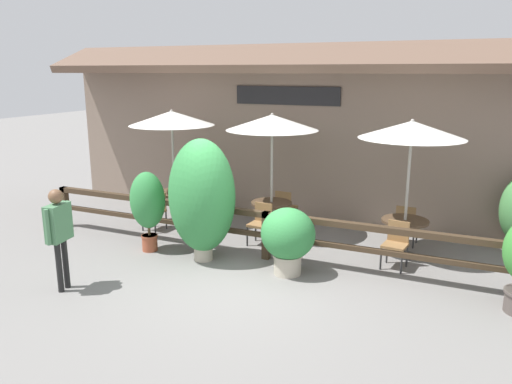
# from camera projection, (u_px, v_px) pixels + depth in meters

# --- Properties ---
(ground_plane) EXTENTS (60.00, 60.00, 0.00)m
(ground_plane) POSITION_uv_depth(u_px,v_px,m) (243.00, 278.00, 8.84)
(ground_plane) COLOR slate
(building_facade) EXTENTS (14.28, 1.49, 4.23)m
(building_facade) POSITION_uv_depth(u_px,v_px,m) (316.00, 131.00, 11.97)
(building_facade) COLOR gray
(building_facade) RESTS_ON ground
(patio_railing) EXTENTS (10.40, 0.14, 0.95)m
(patio_railing) POSITION_uv_depth(u_px,v_px,m) (266.00, 225.00, 9.61)
(patio_railing) COLOR #3D2D1E
(patio_railing) RESTS_ON ground
(patio_umbrella_near) EXTENTS (1.99, 1.99, 2.71)m
(patio_umbrella_near) POSITION_uv_depth(u_px,v_px,m) (172.00, 118.00, 11.59)
(patio_umbrella_near) COLOR #B7B2A8
(patio_umbrella_near) RESTS_ON ground
(dining_table_near) EXTENTS (0.91, 0.91, 0.75)m
(dining_table_near) POSITION_uv_depth(u_px,v_px,m) (175.00, 198.00, 12.04)
(dining_table_near) COLOR #4C3826
(dining_table_near) RESTS_ON ground
(chair_near_streetside) EXTENTS (0.47, 0.47, 0.87)m
(chair_near_streetside) POSITION_uv_depth(u_px,v_px,m) (156.00, 209.00, 11.48)
(chair_near_streetside) COLOR olive
(chair_near_streetside) RESTS_ON ground
(chair_near_wallside) EXTENTS (0.43, 0.43, 0.87)m
(chair_near_wallside) POSITION_uv_depth(u_px,v_px,m) (189.00, 195.00, 12.70)
(chair_near_wallside) COLOR olive
(chair_near_wallside) RESTS_ON ground
(patio_umbrella_middle) EXTENTS (1.99, 1.99, 2.71)m
(patio_umbrella_middle) POSITION_uv_depth(u_px,v_px,m) (272.00, 123.00, 10.64)
(patio_umbrella_middle) COLOR #B7B2A8
(patio_umbrella_middle) RESTS_ON ground
(dining_table_middle) EXTENTS (0.91, 0.91, 0.75)m
(dining_table_middle) POSITION_uv_depth(u_px,v_px,m) (271.00, 209.00, 11.09)
(dining_table_middle) COLOR #4C3826
(dining_table_middle) RESTS_ON ground
(chair_middle_streetside) EXTENTS (0.45, 0.45, 0.87)m
(chair_middle_streetside) POSITION_uv_depth(u_px,v_px,m) (261.00, 222.00, 10.49)
(chair_middle_streetside) COLOR olive
(chair_middle_streetside) RESTS_ON ground
(chair_middle_wallside) EXTENTS (0.45, 0.45, 0.87)m
(chair_middle_wallside) POSITION_uv_depth(u_px,v_px,m) (285.00, 206.00, 11.69)
(chair_middle_wallside) COLOR olive
(chair_middle_wallside) RESTS_ON ground
(patio_umbrella_far) EXTENTS (1.99, 1.99, 2.71)m
(patio_umbrella_far) POSITION_uv_depth(u_px,v_px,m) (412.00, 130.00, 9.33)
(patio_umbrella_far) COLOR #B7B2A8
(patio_umbrella_far) RESTS_ON ground
(dining_table_far) EXTENTS (0.91, 0.91, 0.75)m
(dining_table_far) POSITION_uv_depth(u_px,v_px,m) (405.00, 227.00, 9.78)
(dining_table_far) COLOR #4C3826
(dining_table_far) RESTS_ON ground
(chair_far_streetside) EXTENTS (0.47, 0.47, 0.87)m
(chair_far_streetside) POSITION_uv_depth(u_px,v_px,m) (396.00, 242.00, 9.24)
(chair_far_streetside) COLOR olive
(chair_far_streetside) RESTS_ON ground
(chair_far_wallside) EXTENTS (0.45, 0.45, 0.87)m
(chair_far_wallside) POSITION_uv_depth(u_px,v_px,m) (406.00, 223.00, 10.41)
(chair_far_wallside) COLOR olive
(chair_far_wallside) RESTS_ON ground
(potted_plant_small_flowering) EXTENTS (0.99, 0.89, 1.23)m
(potted_plant_small_flowering) POSITION_uv_depth(u_px,v_px,m) (288.00, 237.00, 8.88)
(potted_plant_small_flowering) COLOR #B7AD99
(potted_plant_small_flowering) RESTS_ON ground
(potted_plant_entrance_palm) EXTENTS (1.30, 1.17, 2.37)m
(potted_plant_entrance_palm) POSITION_uv_depth(u_px,v_px,m) (202.00, 197.00, 9.42)
(potted_plant_entrance_palm) COLOR #B7AD99
(potted_plant_entrance_palm) RESTS_ON ground
(potted_plant_broad_leaf) EXTENTS (0.72, 0.65, 1.64)m
(potted_plant_broad_leaf) POSITION_uv_depth(u_px,v_px,m) (148.00, 203.00, 9.98)
(potted_plant_broad_leaf) COLOR #9E4C33
(potted_plant_broad_leaf) RESTS_ON ground
(pedestrian) EXTENTS (0.29, 0.60, 1.73)m
(pedestrian) POSITION_uv_depth(u_px,v_px,m) (59.00, 226.00, 8.13)
(pedestrian) COLOR black
(pedestrian) RESTS_ON ground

